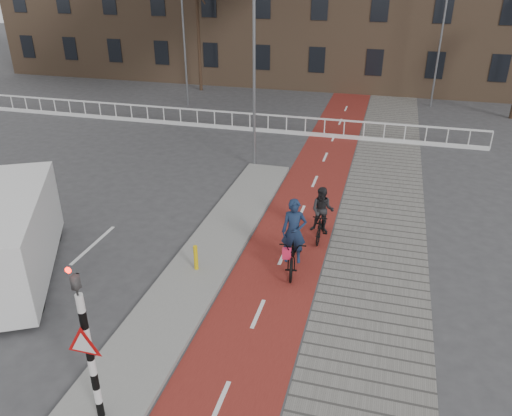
# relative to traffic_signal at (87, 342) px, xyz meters

# --- Properties ---
(ground) EXTENTS (120.00, 120.00, 0.00)m
(ground) POSITION_rel_traffic_signal_xyz_m (0.60, 2.02, -1.99)
(ground) COLOR #38383A
(ground) RESTS_ON ground
(bike_lane) EXTENTS (2.50, 60.00, 0.01)m
(bike_lane) POSITION_rel_traffic_signal_xyz_m (2.10, 12.02, -1.98)
(bike_lane) COLOR maroon
(bike_lane) RESTS_ON ground
(sidewalk) EXTENTS (3.00, 60.00, 0.01)m
(sidewalk) POSITION_rel_traffic_signal_xyz_m (4.90, 12.02, -1.98)
(sidewalk) COLOR slate
(sidewalk) RESTS_ON ground
(curb_island) EXTENTS (1.80, 16.00, 0.12)m
(curb_island) POSITION_rel_traffic_signal_xyz_m (-0.10, 6.02, -1.93)
(curb_island) COLOR gray
(curb_island) RESTS_ON ground
(traffic_signal) EXTENTS (0.80, 0.80, 3.68)m
(traffic_signal) POSITION_rel_traffic_signal_xyz_m (0.00, 0.00, 0.00)
(traffic_signal) COLOR black
(traffic_signal) RESTS_ON curb_island
(bollard) EXTENTS (0.12, 0.12, 0.76)m
(bollard) POSITION_rel_traffic_signal_xyz_m (-0.13, 5.41, -1.49)
(bollard) COLOR yellow
(bollard) RESTS_ON curb_island
(cyclist_near) EXTENTS (1.06, 2.22, 2.19)m
(cyclist_near) POSITION_rel_traffic_signal_xyz_m (2.52, 6.38, -1.24)
(cyclist_near) COLOR black
(cyclist_near) RESTS_ON bike_lane
(cyclist_far) EXTENTS (0.77, 1.65, 1.78)m
(cyclist_far) POSITION_rel_traffic_signal_xyz_m (3.05, 8.36, -1.24)
(cyclist_far) COLOR black
(cyclist_far) RESTS_ON bike_lane
(van) EXTENTS (4.62, 5.96, 2.39)m
(van) POSITION_rel_traffic_signal_xyz_m (-5.15, 3.84, -0.73)
(van) COLOR silver
(van) RESTS_ON ground
(railing) EXTENTS (28.00, 0.10, 0.99)m
(railing) POSITION_rel_traffic_signal_xyz_m (-4.40, 19.02, -1.68)
(railing) COLOR silver
(railing) RESTS_ON ground
(tree_mid) EXTENTS (0.23, 0.23, 8.27)m
(tree_mid) POSITION_rel_traffic_signal_xyz_m (-8.43, 27.45, 2.14)
(tree_mid) COLOR black
(tree_mid) RESTS_ON ground
(streetlight_near) EXTENTS (0.12, 0.12, 8.71)m
(streetlight_near) POSITION_rel_traffic_signal_xyz_m (-0.78, 14.05, 2.37)
(streetlight_near) COLOR slate
(streetlight_near) RESTS_ON ground
(streetlight_left) EXTENTS (0.12, 0.12, 8.69)m
(streetlight_left) POSITION_rel_traffic_signal_xyz_m (-7.75, 23.35, 2.36)
(streetlight_left) COLOR slate
(streetlight_left) RESTS_ON ground
(streetlight_right) EXTENTS (0.12, 0.12, 8.93)m
(streetlight_right) POSITION_rel_traffic_signal_xyz_m (7.19, 27.00, 2.48)
(streetlight_right) COLOR slate
(streetlight_right) RESTS_ON ground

